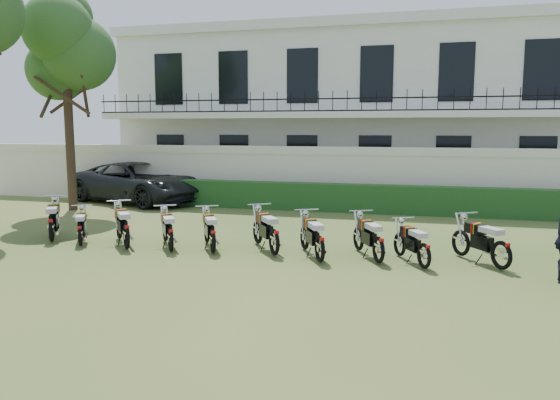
{
  "coord_description": "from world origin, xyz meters",
  "views": [
    {
      "loc": [
        3.62,
        -12.17,
        3.03
      ],
      "look_at": [
        -0.06,
        1.27,
        1.16
      ],
      "focal_mm": 35.0,
      "sensor_mm": 36.0,
      "label": 1
    }
  ],
  "objects": [
    {
      "name": "ground",
      "position": [
        0.0,
        0.0,
        0.0
      ],
      "size": [
        100.0,
        100.0,
        0.0
      ],
      "primitive_type": "plane",
      "color": "#344D1F",
      "rests_on": "ground"
    },
    {
      "name": "building",
      "position": [
        0.0,
        13.96,
        3.71
      ],
      "size": [
        20.4,
        9.6,
        7.4
      ],
      "color": "white",
      "rests_on": "ground"
    },
    {
      "name": "tree_west_near",
      "position": [
        -8.96,
        5.0,
        5.89
      ],
      "size": [
        3.4,
        3.2,
        7.9
      ],
      "color": "#473323",
      "rests_on": "ground"
    },
    {
      "name": "motorcycle_4",
      "position": [
        -1.31,
        -0.26,
        0.47
      ],
      "size": [
        0.99,
        1.65,
        1.01
      ],
      "rotation": [
        0.0,
        0.0,
        0.51
      ],
      "color": "black",
      "rests_on": "ground"
    },
    {
      "name": "motorcycle_9",
      "position": [
        5.16,
        -0.05,
        0.49
      ],
      "size": [
        1.19,
        1.65,
        1.06
      ],
      "rotation": [
        0.0,
        0.0,
        0.61
      ],
      "color": "black",
      "rests_on": "ground"
    },
    {
      "name": "motorcycle_0",
      "position": [
        -5.89,
        -0.17,
        0.5
      ],
      "size": [
        1.16,
        1.74,
        1.09
      ],
      "rotation": [
        0.0,
        0.0,
        0.57
      ],
      "color": "black",
      "rests_on": "ground"
    },
    {
      "name": "motorcycle_1",
      "position": [
        -4.88,
        -0.38,
        0.43
      ],
      "size": [
        0.96,
        1.49,
        0.92
      ],
      "rotation": [
        0.0,
        0.0,
        0.55
      ],
      "color": "black",
      "rests_on": "ground"
    },
    {
      "name": "motorcycle_5",
      "position": [
        0.16,
        -0.06,
        0.5
      ],
      "size": [
        1.19,
        1.68,
        1.07
      ],
      "rotation": [
        0.0,
        0.0,
        0.6
      ],
      "color": "black",
      "rests_on": "ground"
    },
    {
      "name": "motorcycle_7",
      "position": [
        2.6,
        -0.17,
        0.47
      ],
      "size": [
        0.96,
        1.72,
        1.03
      ],
      "rotation": [
        0.0,
        0.0,
        0.47
      ],
      "color": "black",
      "rests_on": "ground"
    },
    {
      "name": "motorcycle_2",
      "position": [
        -3.54,
        -0.41,
        0.5
      ],
      "size": [
        1.32,
        1.6,
        1.08
      ],
      "rotation": [
        0.0,
        0.0,
        0.68
      ],
      "color": "black",
      "rests_on": "ground"
    },
    {
      "name": "motorcycle_3",
      "position": [
        -2.36,
        -0.37,
        0.46
      ],
      "size": [
        1.08,
        1.59,
        1.0
      ],
      "rotation": [
        0.0,
        0.0,
        0.58
      ],
      "color": "black",
      "rests_on": "ground"
    },
    {
      "name": "suv",
      "position": [
        -7.68,
        7.42,
        0.81
      ],
      "size": [
        6.4,
        4.43,
        1.62
      ],
      "primitive_type": "imported",
      "rotation": [
        0.0,
        0.0,
        1.24
      ],
      "color": "black",
      "rests_on": "ground"
    },
    {
      "name": "motorcycle_8",
      "position": [
        3.59,
        -0.4,
        0.44
      ],
      "size": [
        0.92,
        1.57,
        0.95
      ],
      "rotation": [
        0.0,
        0.0,
        0.5
      ],
      "color": "black",
      "rests_on": "ground"
    },
    {
      "name": "hedge",
      "position": [
        1.0,
        7.2,
        0.5
      ],
      "size": [
        18.0,
        0.6,
        1.0
      ],
      "primitive_type": "cube",
      "color": "#1A4A1B",
      "rests_on": "ground"
    },
    {
      "name": "motorcycle_6",
      "position": [
        1.33,
        -0.45,
        0.48
      ],
      "size": [
        0.99,
        1.73,
        1.04
      ],
      "rotation": [
        0.0,
        0.0,
        0.48
      ],
      "color": "black",
      "rests_on": "ground"
    },
    {
      "name": "perimeter_wall",
      "position": [
        0.0,
        8.0,
        1.17
      ],
      "size": [
        30.0,
        0.35,
        2.3
      ],
      "color": "beige",
      "rests_on": "ground"
    }
  ]
}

